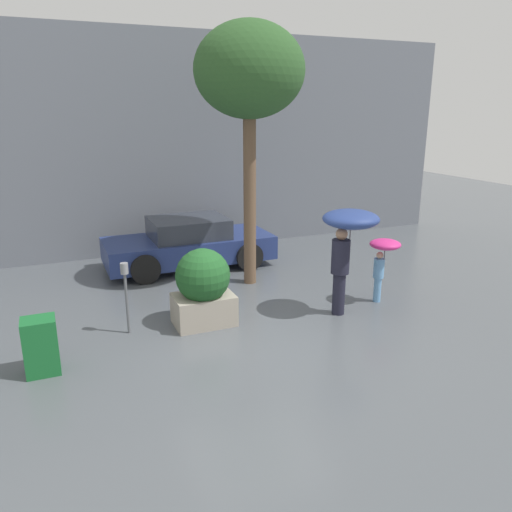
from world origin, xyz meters
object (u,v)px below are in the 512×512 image
at_px(person_adult, 348,232).
at_px(newspaper_box, 41,346).
at_px(planter_box, 203,287).
at_px(street_tree, 249,74).
at_px(parking_meter, 125,284).
at_px(person_child, 383,254).
at_px(parked_car_near, 189,244).

bearing_deg(person_adult, newspaper_box, -153.65).
bearing_deg(planter_box, person_adult, -12.79).
relative_size(street_tree, parking_meter, 4.27).
bearing_deg(street_tree, person_adult, -67.57).
bearing_deg(person_child, street_tree, -167.33).
height_order(planter_box, newspaper_box, planter_box).
distance_m(person_child, parking_meter, 5.20).
height_order(planter_box, street_tree, street_tree).
distance_m(person_adult, newspaper_box, 5.72).
bearing_deg(newspaper_box, planter_box, 15.62).
height_order(planter_box, person_child, planter_box).
bearing_deg(planter_box, parked_car_near, 78.74).
bearing_deg(parking_meter, parked_car_near, 58.81).
bearing_deg(planter_box, newspaper_box, -164.38).
height_order(person_adult, parking_meter, person_adult).
height_order(person_adult, person_child, person_adult).
distance_m(planter_box, newspaper_box, 2.98).
xyz_separation_m(person_adult, newspaper_box, (-5.59, -0.18, -1.23)).
xyz_separation_m(parked_car_near, street_tree, (0.98, -1.78, 4.06)).
relative_size(planter_box, person_adult, 0.70).
xyz_separation_m(person_child, parked_car_near, (-3.05, 4.03, -0.47)).
height_order(person_child, parking_meter, person_child).
bearing_deg(parked_car_near, parking_meter, 148.43).
relative_size(person_child, newspaper_box, 1.54).
height_order(parked_car_near, parking_meter, parking_meter).
xyz_separation_m(person_adult, person_child, (1.05, 0.24, -0.61)).
relative_size(person_adult, parking_meter, 1.58).
bearing_deg(street_tree, person_child, -47.27).
relative_size(planter_box, parking_meter, 1.10).
relative_size(person_child, parked_car_near, 0.32).
relative_size(person_adult, street_tree, 0.37).
bearing_deg(parked_car_near, newspaper_box, 140.75).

